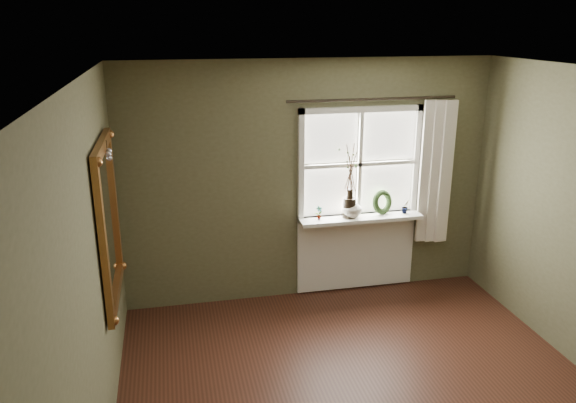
{
  "coord_description": "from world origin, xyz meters",
  "views": [
    {
      "loc": [
        -1.45,
        -3.35,
        2.95
      ],
      "look_at": [
        -0.39,
        1.55,
        1.33
      ],
      "focal_mm": 35.0,
      "sensor_mm": 36.0,
      "label": 1
    }
  ],
  "objects_px": {
    "dark_jug": "(349,208)",
    "cream_vase": "(352,207)",
    "gilt_mirror": "(109,221)",
    "wreath": "(382,205)"
  },
  "relations": [
    {
      "from": "dark_jug",
      "to": "cream_vase",
      "type": "bearing_deg",
      "value": 0.0
    },
    {
      "from": "gilt_mirror",
      "to": "wreath",
      "type": "bearing_deg",
      "value": 20.47
    },
    {
      "from": "wreath",
      "to": "dark_jug",
      "type": "bearing_deg",
      "value": 161.85
    },
    {
      "from": "cream_vase",
      "to": "wreath",
      "type": "relative_size",
      "value": 0.83
    },
    {
      "from": "cream_vase",
      "to": "dark_jug",
      "type": "bearing_deg",
      "value": 180.0
    },
    {
      "from": "dark_jug",
      "to": "gilt_mirror",
      "type": "relative_size",
      "value": 0.16
    },
    {
      "from": "dark_jug",
      "to": "cream_vase",
      "type": "relative_size",
      "value": 0.97
    },
    {
      "from": "cream_vase",
      "to": "gilt_mirror",
      "type": "height_order",
      "value": "gilt_mirror"
    },
    {
      "from": "dark_jug",
      "to": "gilt_mirror",
      "type": "bearing_deg",
      "value": -157.33
    },
    {
      "from": "dark_jug",
      "to": "gilt_mirror",
      "type": "height_order",
      "value": "gilt_mirror"
    }
  ]
}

